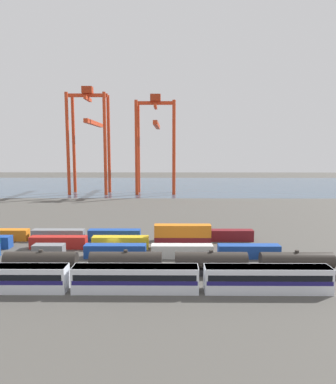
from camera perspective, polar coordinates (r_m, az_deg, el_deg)
The scene contains 19 objects.
ground_plane at distance 113.87m, azimuth -5.74°, elevation -3.79°, with size 420.00×420.00×0.00m, color #4C4944.
harbour_water at distance 206.74m, azimuth -2.95°, elevation 1.09°, with size 400.00×110.00×0.01m, color #384C60.
passenger_train at distance 54.03m, azimuth -5.32°, elevation -13.75°, with size 58.23×3.14×3.90m.
freight_tank_row at distance 61.09m, azimuth 7.04°, elevation -11.44°, with size 70.43×2.79×4.25m.
shipping_container_4 at distance 73.78m, azimuth -18.88°, elevation -9.08°, with size 6.04×2.44×2.60m, color slate.
shipping_container_5 at distance 70.58m, azimuth -8.60°, elevation -9.51°, with size 12.10×2.44×2.60m, color #1C4299.
shipping_container_6 at distance 69.77m, azimuth 2.30°, elevation -9.63°, with size 12.10×2.44×2.60m, color silver.
shipping_container_7 at distance 71.41m, azimuth 13.07°, elevation -9.42°, with size 12.10×2.44×2.60m, color #1C4299.
shipping_container_9 at distance 79.70m, azimuth -17.44°, elevation -7.83°, with size 12.10×2.44×2.60m, color #AD211C.
shipping_container_10 at distance 76.70m, azimuth -7.77°, elevation -8.15°, with size 12.10×2.44×2.60m, color gold.
shipping_container_11 at distance 75.97m, azimuth 2.39°, elevation -8.24°, with size 12.10×2.44×2.60m, color maroon.
shipping_container_12 at distance 75.33m, azimuth 2.40°, elevation -6.33°, with size 12.10×2.44×2.60m, color orange.
shipping_container_13 at distance 91.17m, azimuth -25.41°, elevation -6.33°, with size 12.10×2.44×2.60m, color orange.
shipping_container_14 at distance 86.28m, azimuth -17.47°, elevation -6.70°, with size 12.10×2.44×2.60m, color slate.
shipping_container_15 at distance 83.21m, azimuth -8.74°, elevation -6.96°, with size 12.10×2.44×2.60m, color #1C4299.
shipping_container_16 at distance 82.16m, azimuth 0.43°, elevation -7.06°, with size 6.04×2.44×2.60m, color slate.
shipping_container_17 at distance 83.20m, azimuth 9.60°, elevation -6.98°, with size 12.10×2.44×2.60m, color maroon.
gantry_crane_west at distance 174.97m, azimuth -12.65°, elevation 9.70°, with size 18.91×36.61×50.40m.
gantry_crane_central at distance 171.37m, azimuth -1.99°, elevation 9.43°, with size 18.99×40.54×46.84m.
Camera 1 is at (12.24, -71.19, 21.26)m, focal length 32.64 mm.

